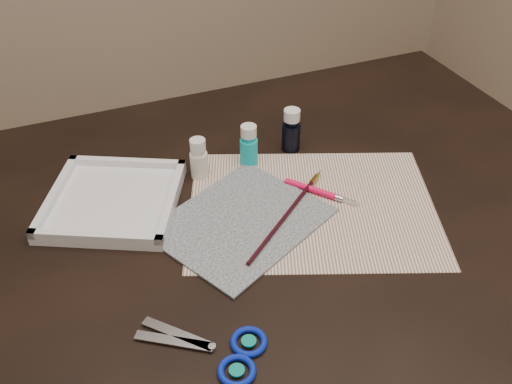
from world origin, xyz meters
name	(u,v)px	position (x,y,z in m)	size (l,w,h in m)	color
table	(256,351)	(0.00, 0.00, 0.38)	(1.30, 0.90, 0.75)	black
paper	(312,206)	(0.10, -0.02, 0.75)	(0.42, 0.32, 0.00)	silver
canvas	(241,222)	(-0.03, -0.01, 0.75)	(0.26, 0.21, 0.00)	black
paint_bottle_white	(199,158)	(-0.05, 0.14, 0.79)	(0.03, 0.03, 0.08)	white
paint_bottle_cyan	(249,145)	(0.05, 0.15, 0.79)	(0.03, 0.03, 0.08)	#13BCC8
paint_bottle_navy	(291,130)	(0.14, 0.16, 0.79)	(0.04, 0.04, 0.09)	black
paintbrush	(288,212)	(0.05, -0.02, 0.76)	(0.28, 0.01, 0.01)	black
craft_knife	(322,193)	(0.13, 0.00, 0.76)	(0.14, 0.01, 0.01)	#F50E4C
scissors	(198,348)	(-0.17, -0.23, 0.76)	(0.19, 0.10, 0.01)	silver
palette_tray	(113,200)	(-0.22, 0.12, 0.76)	(0.22, 0.22, 0.03)	white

